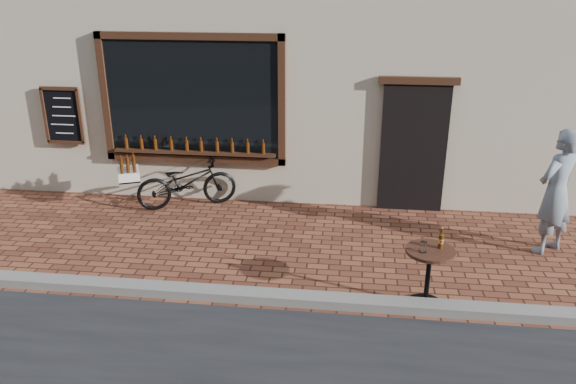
# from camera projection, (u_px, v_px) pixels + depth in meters

# --- Properties ---
(ground) EXTENTS (90.00, 90.00, 0.00)m
(ground) POSITION_uv_depth(u_px,v_px,m) (273.00, 310.00, 6.92)
(ground) COLOR #52281A
(ground) RESTS_ON ground
(kerb) EXTENTS (90.00, 0.25, 0.12)m
(kerb) POSITION_uv_depth(u_px,v_px,m) (275.00, 297.00, 7.08)
(kerb) COLOR slate
(kerb) RESTS_ON ground
(cargo_bicycle) EXTENTS (2.05, 1.32, 0.98)m
(cargo_bicycle) POSITION_uv_depth(u_px,v_px,m) (185.00, 182.00, 9.84)
(cargo_bicycle) COLOR black
(cargo_bicycle) RESTS_ON ground
(bistro_table) EXTENTS (0.60, 0.60, 1.03)m
(bistro_table) POSITION_uv_depth(u_px,v_px,m) (429.00, 266.00, 6.83)
(bistro_table) COLOR black
(bistro_table) RESTS_ON ground
(pedestrian) EXTENTS (0.81, 0.78, 1.88)m
(pedestrian) POSITION_uv_depth(u_px,v_px,m) (556.00, 192.00, 8.07)
(pedestrian) COLOR slate
(pedestrian) RESTS_ON ground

